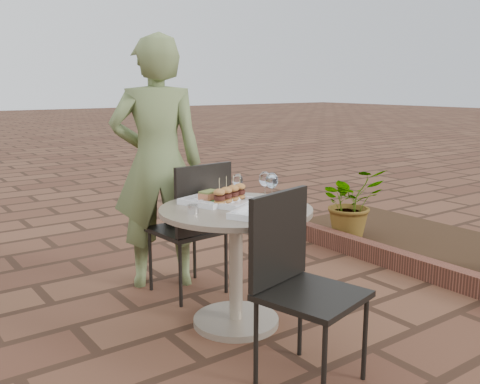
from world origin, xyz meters
TOP-DOWN VIEW (x-y plane):
  - ground at (0.00, 0.00)m, footprint 60.00×60.00m
  - cafe_table at (-0.01, 0.29)m, footprint 0.90×0.90m
  - chair_far at (0.03, 0.81)m, footprint 0.47×0.47m
  - chair_near at (-0.11, -0.37)m, footprint 0.53×0.53m
  - diner at (-0.06, 1.17)m, footprint 0.77×0.66m
  - plate_salmon at (-0.07, 0.48)m, footprint 0.35×0.35m
  - plate_sliders at (0.01, 0.38)m, footprint 0.35×0.35m
  - plate_tuna at (-0.02, 0.03)m, footprint 0.38×0.38m
  - wine_glass_right at (0.25, 0.28)m, footprint 0.08×0.08m
  - wine_glass_mid at (0.15, 0.49)m, footprint 0.07×0.07m
  - wine_glass_far at (0.27, 0.36)m, footprint 0.08×0.08m
  - steel_ramekin at (-0.28, 0.32)m, footprint 0.08×0.08m
  - cutlery_set at (0.30, 0.14)m, footprint 0.13×0.23m
  - planter_curb at (1.60, 0.30)m, footprint 0.12×3.00m
  - mulch_bed at (2.30, 0.30)m, footprint 1.30×3.00m
  - potted_plant_a at (1.85, 1.08)m, footprint 0.69×0.64m

SIDE VIEW (x-z plane):
  - ground at x=0.00m, z-range 0.00..0.00m
  - mulch_bed at x=2.30m, z-range 0.00..0.06m
  - planter_curb at x=1.60m, z-range 0.00..0.15m
  - potted_plant_a at x=1.85m, z-range 0.06..0.70m
  - cafe_table at x=-0.01m, z-range 0.12..0.85m
  - chair_far at x=0.03m, z-range 0.08..1.01m
  - chair_near at x=-0.11m, z-range 0.08..1.01m
  - cutlery_set at x=0.30m, z-range 0.73..0.73m
  - plate_tuna at x=-0.02m, z-range 0.73..0.76m
  - plate_salmon at x=-0.07m, z-range 0.71..0.79m
  - steel_ramekin at x=-0.28m, z-range 0.73..0.78m
  - plate_sliders at x=0.01m, z-range 0.68..0.86m
  - wine_glass_mid at x=0.15m, z-range 0.76..0.92m
  - wine_glass_far at x=0.27m, z-range 0.77..0.94m
  - wine_glass_right at x=0.25m, z-range 0.77..0.95m
  - diner at x=-0.06m, z-range 0.00..1.78m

